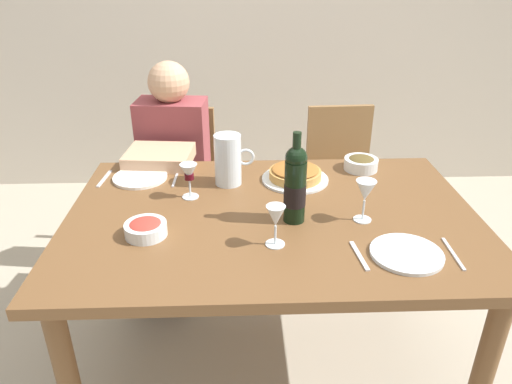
# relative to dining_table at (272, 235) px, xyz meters

# --- Properties ---
(ground_plane) EXTENTS (8.00, 8.00, 0.00)m
(ground_plane) POSITION_rel_dining_table_xyz_m (0.00, 0.00, -0.67)
(ground_plane) COLOR #B2A893
(dining_table) EXTENTS (1.50, 1.00, 0.76)m
(dining_table) POSITION_rel_dining_table_xyz_m (0.00, 0.00, 0.00)
(dining_table) COLOR brown
(dining_table) RESTS_ON ground
(wine_bottle) EXTENTS (0.08, 0.08, 0.33)m
(wine_bottle) POSITION_rel_dining_table_xyz_m (0.07, -0.05, 0.23)
(wine_bottle) COLOR black
(wine_bottle) RESTS_ON dining_table
(water_pitcher) EXTENTS (0.16, 0.11, 0.21)m
(water_pitcher) POSITION_rel_dining_table_xyz_m (-0.16, 0.26, 0.18)
(water_pitcher) COLOR silver
(water_pitcher) RESTS_ON dining_table
(baked_tart) EXTENTS (0.28, 0.28, 0.06)m
(baked_tart) POSITION_rel_dining_table_xyz_m (0.11, 0.28, 0.12)
(baked_tart) COLOR silver
(baked_tart) RESTS_ON dining_table
(salad_bowl) EXTENTS (0.14, 0.14, 0.05)m
(salad_bowl) POSITION_rel_dining_table_xyz_m (-0.44, -0.13, 0.12)
(salad_bowl) COLOR silver
(salad_bowl) RESTS_ON dining_table
(olive_bowl) EXTENTS (0.15, 0.15, 0.06)m
(olive_bowl) POSITION_rel_dining_table_xyz_m (0.42, 0.38, 0.12)
(olive_bowl) COLOR silver
(olive_bowl) RESTS_ON dining_table
(wine_glass_left_diner) EXTENTS (0.07, 0.07, 0.14)m
(wine_glass_left_diner) POSITION_rel_dining_table_xyz_m (-0.31, 0.14, 0.19)
(wine_glass_left_diner) COLOR silver
(wine_glass_left_diner) RESTS_ON dining_table
(wine_glass_right_diner) EXTENTS (0.06, 0.06, 0.14)m
(wine_glass_right_diner) POSITION_rel_dining_table_xyz_m (-0.01, -0.21, 0.19)
(wine_glass_right_diner) COLOR silver
(wine_glass_right_diner) RESTS_ON dining_table
(wine_glass_centre) EXTENTS (0.07, 0.07, 0.15)m
(wine_glass_centre) POSITION_rel_dining_table_xyz_m (0.32, -0.06, 0.20)
(wine_glass_centre) COLOR silver
(wine_glass_centre) RESTS_ON dining_table
(dinner_plate_left_setting) EXTENTS (0.23, 0.23, 0.01)m
(dinner_plate_left_setting) POSITION_rel_dining_table_xyz_m (0.40, -0.28, 0.10)
(dinner_plate_left_setting) COLOR silver
(dinner_plate_left_setting) RESTS_ON dining_table
(dinner_plate_right_setting) EXTENTS (0.23, 0.23, 0.01)m
(dinner_plate_right_setting) POSITION_rel_dining_table_xyz_m (-0.54, 0.32, 0.10)
(dinner_plate_right_setting) COLOR white
(dinner_plate_right_setting) RESTS_ON dining_table
(fork_left_setting) EXTENTS (0.03, 0.16, 0.00)m
(fork_left_setting) POSITION_rel_dining_table_xyz_m (0.25, -0.28, 0.09)
(fork_left_setting) COLOR silver
(fork_left_setting) RESTS_ON dining_table
(knife_left_setting) EXTENTS (0.01, 0.18, 0.00)m
(knife_left_setting) POSITION_rel_dining_table_xyz_m (0.55, -0.28, 0.09)
(knife_left_setting) COLOR silver
(knife_left_setting) RESTS_ON dining_table
(knife_right_setting) EXTENTS (0.02, 0.18, 0.00)m
(knife_right_setting) POSITION_rel_dining_table_xyz_m (-0.39, 0.32, 0.09)
(knife_right_setting) COLOR silver
(knife_right_setting) RESTS_ON dining_table
(spoon_right_setting) EXTENTS (0.03, 0.16, 0.00)m
(spoon_right_setting) POSITION_rel_dining_table_xyz_m (-0.69, 0.32, 0.09)
(spoon_right_setting) COLOR silver
(spoon_right_setting) RESTS_ON dining_table
(chair_left) EXTENTS (0.44, 0.44, 0.87)m
(chair_left) POSITION_rel_dining_table_xyz_m (-0.44, 0.89, -0.17)
(chair_left) COLOR olive
(chair_left) RESTS_ON ground
(diner_left) EXTENTS (0.37, 0.53, 1.16)m
(diner_left) POSITION_rel_dining_table_xyz_m (-0.46, 0.65, -0.05)
(diner_left) COLOR #8E3D42
(diner_left) RESTS_ON ground
(chair_right) EXTENTS (0.42, 0.42, 0.87)m
(chair_right) POSITION_rel_dining_table_xyz_m (0.45, 0.88, -0.17)
(chair_right) COLOR olive
(chair_right) RESTS_ON ground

